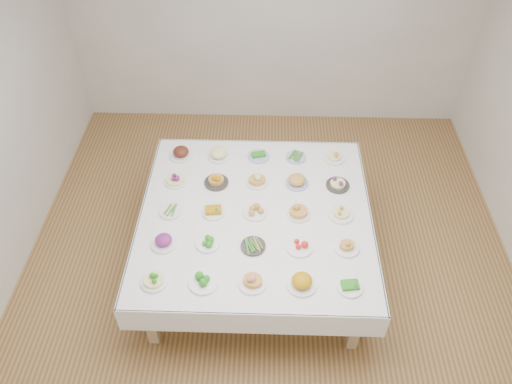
{
  "coord_description": "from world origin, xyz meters",
  "views": [
    {
      "loc": [
        -0.03,
        -3.21,
        4.11
      ],
      "look_at": [
        -0.13,
        0.08,
        0.88
      ],
      "focal_mm": 35.0,
      "sensor_mm": 36.0,
      "label": 1
    }
  ],
  "objects_px": {
    "dish_0": "(154,279)",
    "dish_12": "(255,210)",
    "display_table": "(256,218)",
    "dish_24": "(334,155)"
  },
  "relations": [
    {
      "from": "dish_0",
      "to": "dish_12",
      "type": "bearing_deg",
      "value": 45.18
    },
    {
      "from": "dish_12",
      "to": "dish_24",
      "type": "distance_m",
      "value": 1.11
    },
    {
      "from": "dish_0",
      "to": "dish_12",
      "type": "relative_size",
      "value": 0.94
    },
    {
      "from": "display_table",
      "to": "dish_12",
      "type": "distance_m",
      "value": 0.11
    },
    {
      "from": "dish_0",
      "to": "dish_12",
      "type": "height_order",
      "value": "dish_0"
    },
    {
      "from": "dish_0",
      "to": "dish_24",
      "type": "relative_size",
      "value": 0.99
    },
    {
      "from": "dish_0",
      "to": "dish_12",
      "type": "xyz_separation_m",
      "value": [
        0.79,
        0.8,
        -0.01
      ]
    },
    {
      "from": "display_table",
      "to": "dish_12",
      "type": "relative_size",
      "value": 9.5
    },
    {
      "from": "dish_0",
      "to": "display_table",
      "type": "bearing_deg",
      "value": 44.89
    },
    {
      "from": "display_table",
      "to": "dish_0",
      "type": "height_order",
      "value": "dish_0"
    }
  ]
}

